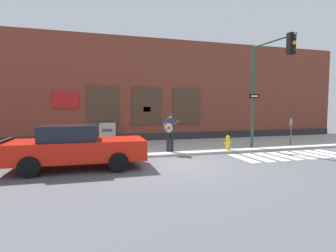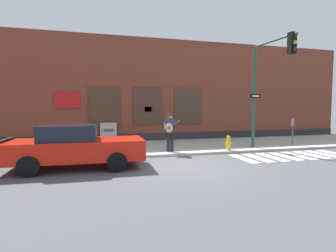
{
  "view_description": "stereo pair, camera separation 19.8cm",
  "coord_description": "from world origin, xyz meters",
  "px_view_note": "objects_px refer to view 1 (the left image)",
  "views": [
    {
      "loc": [
        -3.21,
        -9.09,
        2.14
      ],
      "look_at": [
        0.01,
        2.02,
        1.32
      ],
      "focal_mm": 28.0,
      "sensor_mm": 36.0,
      "label": 1
    },
    {
      "loc": [
        -3.01,
        -9.15,
        2.14
      ],
      "look_at": [
        0.01,
        2.02,
        1.32
      ],
      "focal_mm": 28.0,
      "sensor_mm": 36.0,
      "label": 2
    }
  ],
  "objects_px": {
    "red_car": "(76,147)",
    "utility_box": "(107,133)",
    "busker": "(170,130)",
    "traffic_light": "(267,75)",
    "fire_hydrant": "(228,143)",
    "parking_meter": "(291,128)"
  },
  "relations": [
    {
      "from": "busker",
      "to": "utility_box",
      "type": "relative_size",
      "value": 1.51
    },
    {
      "from": "traffic_light",
      "to": "fire_hydrant",
      "type": "relative_size",
      "value": 7.34
    },
    {
      "from": "parking_meter",
      "to": "utility_box",
      "type": "bearing_deg",
      "value": 159.33
    },
    {
      "from": "parking_meter",
      "to": "utility_box",
      "type": "distance_m",
      "value": 10.19
    },
    {
      "from": "busker",
      "to": "parking_meter",
      "type": "relative_size",
      "value": 1.22
    },
    {
      "from": "parking_meter",
      "to": "utility_box",
      "type": "xyz_separation_m",
      "value": [
        -9.52,
        3.59,
        -0.37
      ]
    },
    {
      "from": "traffic_light",
      "to": "parking_meter",
      "type": "height_order",
      "value": "traffic_light"
    },
    {
      "from": "busker",
      "to": "utility_box",
      "type": "height_order",
      "value": "busker"
    },
    {
      "from": "traffic_light",
      "to": "busker",
      "type": "bearing_deg",
      "value": 169.56
    },
    {
      "from": "traffic_light",
      "to": "utility_box",
      "type": "distance_m",
      "value": 9.03
    },
    {
      "from": "red_car",
      "to": "traffic_light",
      "type": "distance_m",
      "value": 9.05
    },
    {
      "from": "busker",
      "to": "traffic_light",
      "type": "distance_m",
      "value": 5.26
    },
    {
      "from": "fire_hydrant",
      "to": "traffic_light",
      "type": "bearing_deg",
      "value": -17.28
    },
    {
      "from": "red_car",
      "to": "parking_meter",
      "type": "xyz_separation_m",
      "value": [
        10.89,
        2.15,
        0.28
      ]
    },
    {
      "from": "red_car",
      "to": "utility_box",
      "type": "bearing_deg",
      "value": 76.61
    },
    {
      "from": "utility_box",
      "to": "fire_hydrant",
      "type": "distance_m",
      "value": 6.82
    },
    {
      "from": "busker",
      "to": "fire_hydrant",
      "type": "bearing_deg",
      "value": -6.11
    },
    {
      "from": "utility_box",
      "to": "busker",
      "type": "bearing_deg",
      "value": -55.68
    },
    {
      "from": "traffic_light",
      "to": "red_car",
      "type": "bearing_deg",
      "value": -172.76
    },
    {
      "from": "red_car",
      "to": "parking_meter",
      "type": "height_order",
      "value": "parking_meter"
    },
    {
      "from": "red_car",
      "to": "busker",
      "type": "height_order",
      "value": "busker"
    },
    {
      "from": "red_car",
      "to": "traffic_light",
      "type": "xyz_separation_m",
      "value": [
        8.51,
        1.08,
        2.87
      ]
    }
  ]
}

